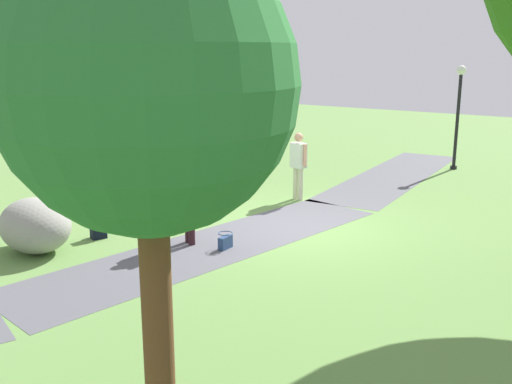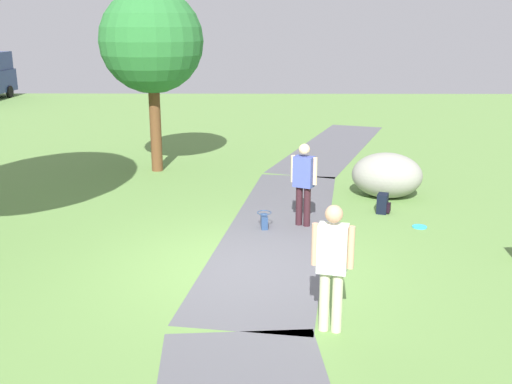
% 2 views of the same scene
% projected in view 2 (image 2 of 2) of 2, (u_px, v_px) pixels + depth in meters
% --- Properties ---
extents(ground_plane, '(48.00, 48.00, 0.00)m').
position_uv_depth(ground_plane, '(237.00, 268.00, 9.40)').
color(ground_plane, '#618944').
extents(footpath_segment_mid, '(8.19, 3.04, 0.01)m').
position_uv_depth(footpath_segment_mid, '(279.00, 227.00, 11.25)').
color(footpath_segment_mid, '#55545B').
rests_on(footpath_segment_mid, ground).
extents(footpath_segment_far, '(8.16, 4.40, 0.01)m').
position_uv_depth(footpath_segment_far, '(333.00, 146.00, 18.67)').
color(footpath_segment_far, '#55545B').
rests_on(footpath_segment_far, ground).
extents(young_tree_near_path, '(2.57, 2.57, 4.58)m').
position_uv_depth(young_tree_near_path, '(152.00, 42.00, 14.71)').
color(young_tree_near_path, brown).
rests_on(young_tree_near_path, ground).
extents(lawn_boulder, '(1.53, 1.77, 0.99)m').
position_uv_depth(lawn_boulder, '(387.00, 175.00, 13.10)').
color(lawn_boulder, gray).
rests_on(lawn_boulder, ground).
extents(woman_with_handbag, '(0.37, 0.48, 1.58)m').
position_uv_depth(woman_with_handbag, '(304.00, 179.00, 11.13)').
color(woman_with_handbag, '#31171E').
rests_on(woman_with_handbag, ground).
extents(man_near_boulder, '(0.32, 0.51, 1.65)m').
position_uv_depth(man_near_boulder, '(332.00, 260.00, 7.23)').
color(man_near_boulder, beige).
rests_on(man_near_boulder, ground).
extents(handbag_on_grass, '(0.33, 0.29, 0.31)m').
position_uv_depth(handbag_on_grass, '(264.00, 221.00, 11.20)').
color(handbag_on_grass, navy).
rests_on(handbag_on_grass, ground).
extents(backpack_by_boulder, '(0.33, 0.32, 0.40)m').
position_uv_depth(backpack_by_boulder, '(383.00, 204.00, 12.07)').
color(backpack_by_boulder, black).
rests_on(backpack_by_boulder, ground).
extents(frisbee_on_grass, '(0.27, 0.27, 0.02)m').
position_uv_depth(frisbee_on_grass, '(420.00, 227.00, 11.26)').
color(frisbee_on_grass, '#2CABD9').
rests_on(frisbee_on_grass, ground).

